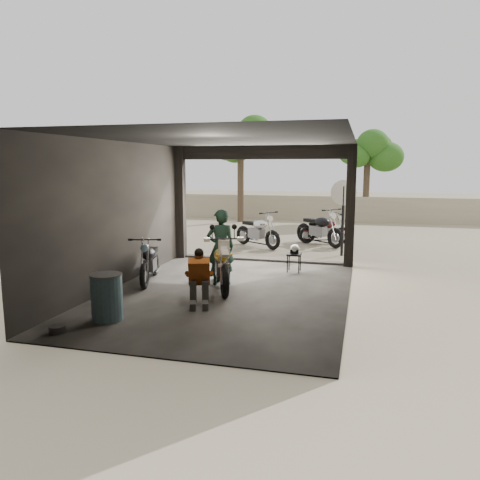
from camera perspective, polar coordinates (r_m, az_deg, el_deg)
The scene contains 16 objects.
ground at distance 9.93m, azimuth -1.59°, elevation -6.54°, with size 80.00×80.00×0.00m, color #7A6D56.
garage at distance 10.18m, azimuth -0.75°, elevation 1.21°, with size 7.00×7.13×3.20m.
boundary_wall at distance 23.42m, azimuth 8.15°, elevation 3.89°, with size 18.00×0.30×1.20m, color gray.
tree_left at distance 22.45m, azimuth 0.08°, elevation 12.42°, with size 2.20×2.20×5.60m.
tree_right at distance 23.19m, azimuth 15.33°, elevation 10.94°, with size 2.20×2.20×5.00m.
main_bike at distance 10.14m, azimuth -2.32°, elevation -2.62°, with size 0.76×1.85×1.23m, color #F1E3CB, non-canonical shape.
left_bike at distance 10.95m, azimuth -10.97°, elevation -2.28°, with size 0.66×1.61×1.09m, color black, non-canonical shape.
outside_bike_a at distance 15.42m, azimuth 2.14°, elevation 1.36°, with size 0.74×1.79×1.21m, color black, non-canonical shape.
outside_bike_b at distance 16.44m, azimuth 10.31°, elevation 1.43°, with size 0.64×1.57×1.06m, color #451011, non-canonical shape.
outside_bike_c at distance 15.98m, azimuth 9.63°, elevation 1.63°, with size 0.78×1.89×1.28m, color black, non-canonical shape.
rider at distance 10.43m, azimuth -2.37°, elevation -0.93°, with size 0.63×0.41×1.72m, color #172E23.
mechanic at distance 8.93m, azimuth -5.01°, elevation -4.81°, with size 0.54×0.74×1.06m, color #BE5619, non-canonical shape.
stool at distance 11.85m, azimuth 6.60°, elevation -2.01°, with size 0.34×0.34×0.48m.
helmet at distance 11.86m, azimuth 6.71°, elevation -1.08°, with size 0.24×0.25×0.23m, color white.
oil_drum at distance 8.42m, azimuth -15.93°, elevation -6.82°, with size 0.53×0.53×0.83m, color #466A76.
sign_post at distance 14.13m, azimuth 12.47°, elevation 4.15°, with size 0.75×0.08×2.26m.
Camera 1 is at (2.71, -9.17, 2.67)m, focal length 35.00 mm.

